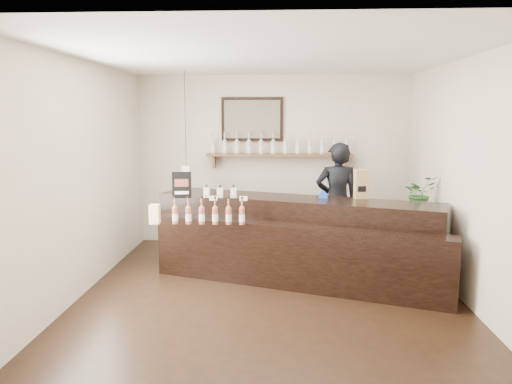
% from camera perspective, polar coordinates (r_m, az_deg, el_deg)
% --- Properties ---
extents(ground, '(5.00, 5.00, 0.00)m').
position_cam_1_polar(ground, '(6.21, 1.56, -11.40)').
color(ground, black).
rests_on(ground, ground).
extents(room_shell, '(5.00, 5.00, 5.00)m').
position_cam_1_polar(room_shell, '(5.85, 1.63, 4.48)').
color(room_shell, beige).
rests_on(room_shell, ground).
extents(back_wall_decor, '(2.66, 0.96, 1.69)m').
position_cam_1_polar(back_wall_decor, '(8.22, 0.94, 6.05)').
color(back_wall_decor, brown).
rests_on(back_wall_decor, ground).
extents(counter, '(3.80, 2.22, 1.23)m').
position_cam_1_polar(counter, '(6.60, 4.43, -5.69)').
color(counter, black).
rests_on(counter, ground).
extents(promo_sign, '(0.25, 0.05, 0.35)m').
position_cam_1_polar(promo_sign, '(6.62, -8.49, 0.79)').
color(promo_sign, black).
rests_on(promo_sign, counter).
extents(paper_bag, '(0.18, 0.15, 0.38)m').
position_cam_1_polar(paper_bag, '(6.67, 11.94, 0.88)').
color(paper_bag, '#A5844F').
rests_on(paper_bag, counter).
extents(tape_dispenser, '(0.13, 0.07, 0.10)m').
position_cam_1_polar(tape_dispenser, '(6.62, 7.67, -0.39)').
color(tape_dispenser, '#1A47B6').
rests_on(tape_dispenser, counter).
extents(side_cabinet, '(0.56, 0.68, 0.86)m').
position_cam_1_polar(side_cabinet, '(7.21, 17.92, -5.39)').
color(side_cabinet, brown).
rests_on(side_cabinet, ground).
extents(potted_plant, '(0.55, 0.52, 0.47)m').
position_cam_1_polar(potted_plant, '(7.08, 18.17, -0.14)').
color(potted_plant, '#2A6428').
rests_on(potted_plant, side_cabinet).
extents(shopkeeper, '(0.76, 0.53, 1.98)m').
position_cam_1_polar(shopkeeper, '(7.51, 9.25, -0.17)').
color(shopkeeper, black).
rests_on(shopkeeper, ground).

